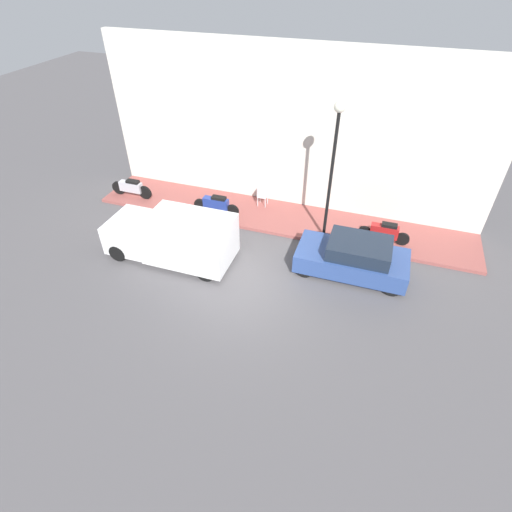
{
  "coord_description": "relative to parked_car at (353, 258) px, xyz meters",
  "views": [
    {
      "loc": [
        -9.3,
        -3.69,
        9.34
      ],
      "look_at": [
        1.21,
        -0.15,
        0.6
      ],
      "focal_mm": 28.0,
      "sensor_mm": 36.0,
      "label": 1
    }
  ],
  "objects": [
    {
      "name": "delivery_van",
      "position": [
        -1.22,
        6.42,
        0.26
      ],
      "size": [
        1.97,
        4.69,
        1.77
      ],
      "color": "white",
      "rests_on": "ground_plane"
    },
    {
      "name": "motorcycle_red",
      "position": [
        2.07,
        -0.91,
        -0.06
      ],
      "size": [
        0.3,
        1.96,
        0.83
      ],
      "color": "#B21E1E",
      "rests_on": "sidewalk"
    },
    {
      "name": "scooter_silver",
      "position": [
        2.01,
        10.27,
        -0.05
      ],
      "size": [
        0.3,
        2.01,
        0.83
      ],
      "color": "#B7B7BF",
      "rests_on": "sidewalk"
    },
    {
      "name": "parked_car",
      "position": [
        0.0,
        0.0,
        0.0
      ],
      "size": [
        1.79,
        3.85,
        1.35
      ],
      "color": "#2D4784",
      "rests_on": "ground_plane"
    },
    {
      "name": "streetlamp",
      "position": [
        1.71,
        1.35,
        3.12
      ],
      "size": [
        0.39,
        0.39,
        5.25
      ],
      "color": "black",
      "rests_on": "sidewalk"
    },
    {
      "name": "motorcycle_blue",
      "position": [
        1.88,
        6.04,
        -0.05
      ],
      "size": [
        0.3,
        2.05,
        0.84
      ],
      "color": "navy",
      "rests_on": "sidewalk"
    },
    {
      "name": "sidewalk",
      "position": [
        2.54,
        3.44,
        -0.57
      ],
      "size": [
        2.51,
        16.08,
        0.13
      ],
      "color": "#934C47",
      "rests_on": "ground_plane"
    },
    {
      "name": "ground_plane",
      "position": [
        -2.18,
        3.44,
        -0.64
      ],
      "size": [
        60.0,
        60.0,
        0.0
      ],
      "primitive_type": "plane",
      "color": "#514F51"
    },
    {
      "name": "cafe_chair",
      "position": [
        3.19,
        4.45,
        0.0
      ],
      "size": [
        0.4,
        0.4,
        0.88
      ],
      "color": "silver",
      "rests_on": "sidewalk"
    },
    {
      "name": "building_facade",
      "position": [
        3.95,
        3.44,
        2.68
      ],
      "size": [
        0.3,
        16.08,
        6.64
      ],
      "color": "silver",
      "rests_on": "ground_plane"
    }
  ]
}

